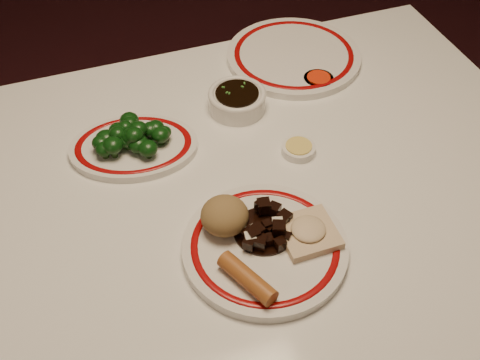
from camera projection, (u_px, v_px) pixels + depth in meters
name	position (u px, v px, depth m)	size (l,w,h in m)	color
dining_table	(249.00, 217.00, 1.15)	(1.20, 0.90, 0.75)	white
main_plate	(265.00, 247.00, 0.97)	(0.29, 0.29, 0.02)	white
rice_mound	(225.00, 216.00, 0.97)	(0.08, 0.08, 0.06)	olive
spring_roll	(247.00, 278.00, 0.90)	(0.03, 0.03, 0.10)	#A75F29
fried_wonton	(308.00, 232.00, 0.97)	(0.09, 0.09, 0.03)	beige
stirfry_heap	(264.00, 229.00, 0.97)	(0.10, 0.10, 0.03)	black
broccoli_plate	(134.00, 147.00, 1.14)	(0.28, 0.25, 0.02)	white
broccoli_pile	(131.00, 136.00, 1.12)	(0.15, 0.13, 0.05)	#23471C
soy_bowl	(237.00, 101.00, 1.22)	(0.12, 0.12, 0.04)	white
sweet_sour_dish	(318.00, 81.00, 1.28)	(0.06, 0.06, 0.02)	white
mustard_dish	(298.00, 149.00, 1.13)	(0.06, 0.06, 0.02)	white
far_plate	(294.00, 56.00, 1.35)	(0.37, 0.37, 0.02)	white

